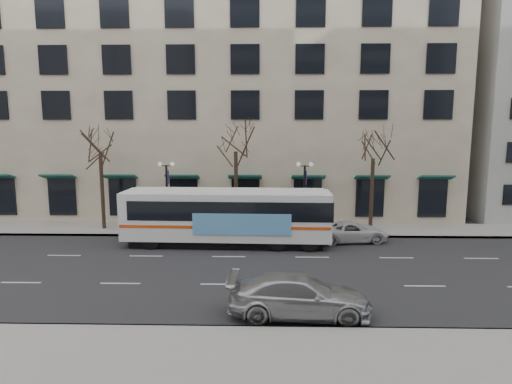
{
  "coord_description": "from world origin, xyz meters",
  "views": [
    {
      "loc": [
        2.23,
        -22.44,
        7.63
      ],
      "look_at": [
        1.65,
        1.87,
        4.0
      ],
      "focal_mm": 30.0,
      "sensor_mm": 36.0,
      "label": 1
    }
  ],
  "objects_px": {
    "tree_far_mid": "(236,138)",
    "lamp_post_right": "(304,194)",
    "silver_car": "(299,295)",
    "white_pickup": "(352,232)",
    "tree_far_right": "(374,145)",
    "lamp_post_left": "(167,193)",
    "tree_far_left": "(100,141)",
    "city_bus": "(228,215)"
  },
  "relations": [
    {
      "from": "lamp_post_left",
      "to": "white_pickup",
      "type": "relative_size",
      "value": 1.07
    },
    {
      "from": "tree_far_right",
      "to": "city_bus",
      "type": "bearing_deg",
      "value": -159.28
    },
    {
      "from": "lamp_post_left",
      "to": "tree_far_right",
      "type": "bearing_deg",
      "value": 2.29
    },
    {
      "from": "tree_far_left",
      "to": "white_pickup",
      "type": "xyz_separation_m",
      "value": [
        18.07,
        -2.8,
        -6.02
      ]
    },
    {
      "from": "lamp_post_left",
      "to": "lamp_post_right",
      "type": "relative_size",
      "value": 1.0
    },
    {
      "from": "lamp_post_right",
      "to": "silver_car",
      "type": "height_order",
      "value": "lamp_post_right"
    },
    {
      "from": "city_bus",
      "to": "white_pickup",
      "type": "distance_m",
      "value": 8.5
    },
    {
      "from": "lamp_post_left",
      "to": "tree_far_left",
      "type": "bearing_deg",
      "value": 173.17
    },
    {
      "from": "tree_far_left",
      "to": "tree_far_right",
      "type": "distance_m",
      "value": 20.0
    },
    {
      "from": "tree_far_right",
      "to": "white_pickup",
      "type": "distance_m",
      "value": 6.68
    },
    {
      "from": "tree_far_right",
      "to": "lamp_post_left",
      "type": "relative_size",
      "value": 1.55
    },
    {
      "from": "lamp_post_left",
      "to": "lamp_post_right",
      "type": "distance_m",
      "value": 10.0
    },
    {
      "from": "tree_far_left",
      "to": "city_bus",
      "type": "xyz_separation_m",
      "value": [
        9.74,
        -3.88,
        -4.7
      ]
    },
    {
      "from": "tree_far_left",
      "to": "tree_far_mid",
      "type": "relative_size",
      "value": 0.98
    },
    {
      "from": "tree_far_mid",
      "to": "lamp_post_right",
      "type": "xyz_separation_m",
      "value": [
        5.01,
        -0.6,
        -3.96
      ]
    },
    {
      "from": "tree_far_mid",
      "to": "tree_far_left",
      "type": "bearing_deg",
      "value": -180.0
    },
    {
      "from": "silver_car",
      "to": "white_pickup",
      "type": "relative_size",
      "value": 1.2
    },
    {
      "from": "tree_far_right",
      "to": "lamp_post_left",
      "type": "bearing_deg",
      "value": -177.71
    },
    {
      "from": "tree_far_left",
      "to": "tree_far_right",
      "type": "height_order",
      "value": "tree_far_left"
    },
    {
      "from": "lamp_post_right",
      "to": "city_bus",
      "type": "relative_size",
      "value": 0.38
    },
    {
      "from": "tree_far_left",
      "to": "lamp_post_left",
      "type": "relative_size",
      "value": 1.6
    },
    {
      "from": "tree_far_right",
      "to": "tree_far_left",
      "type": "bearing_deg",
      "value": 180.0
    },
    {
      "from": "lamp_post_left",
      "to": "city_bus",
      "type": "height_order",
      "value": "lamp_post_left"
    },
    {
      "from": "tree_far_left",
      "to": "silver_car",
      "type": "relative_size",
      "value": 1.42
    },
    {
      "from": "tree_far_mid",
      "to": "white_pickup",
      "type": "bearing_deg",
      "value": -19.16
    },
    {
      "from": "lamp_post_left",
      "to": "silver_car",
      "type": "distance_m",
      "value": 16.5
    },
    {
      "from": "lamp_post_right",
      "to": "city_bus",
      "type": "height_order",
      "value": "lamp_post_right"
    },
    {
      "from": "tree_far_mid",
      "to": "white_pickup",
      "type": "xyz_separation_m",
      "value": [
        8.07,
        -2.8,
        -6.23
      ]
    },
    {
      "from": "tree_far_right",
      "to": "silver_car",
      "type": "relative_size",
      "value": 1.38
    },
    {
      "from": "tree_far_right",
      "to": "lamp_post_right",
      "type": "height_order",
      "value": "tree_far_right"
    },
    {
      "from": "tree_far_mid",
      "to": "lamp_post_left",
      "type": "relative_size",
      "value": 1.64
    },
    {
      "from": "tree_far_mid",
      "to": "silver_car",
      "type": "relative_size",
      "value": 1.46
    },
    {
      "from": "city_bus",
      "to": "white_pickup",
      "type": "relative_size",
      "value": 2.78
    },
    {
      "from": "lamp_post_left",
      "to": "silver_car",
      "type": "bearing_deg",
      "value": -58.3
    },
    {
      "from": "tree_far_right",
      "to": "city_bus",
      "type": "height_order",
      "value": "tree_far_right"
    },
    {
      "from": "tree_far_right",
      "to": "silver_car",
      "type": "distance_m",
      "value": 16.82
    },
    {
      "from": "tree_far_left",
      "to": "tree_far_right",
      "type": "xyz_separation_m",
      "value": [
        20.0,
        0.0,
        -0.28
      ]
    },
    {
      "from": "silver_car",
      "to": "lamp_post_left",
      "type": "bearing_deg",
      "value": 33.29
    },
    {
      "from": "tree_far_left",
      "to": "silver_car",
      "type": "distance_m",
      "value": 20.74
    },
    {
      "from": "tree_far_mid",
      "to": "lamp_post_right",
      "type": "relative_size",
      "value": 1.64
    },
    {
      "from": "lamp_post_left",
      "to": "lamp_post_right",
      "type": "xyz_separation_m",
      "value": [
        10.0,
        0.0,
        0.0
      ]
    },
    {
      "from": "tree_far_mid",
      "to": "white_pickup",
      "type": "relative_size",
      "value": 1.75
    }
  ]
}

